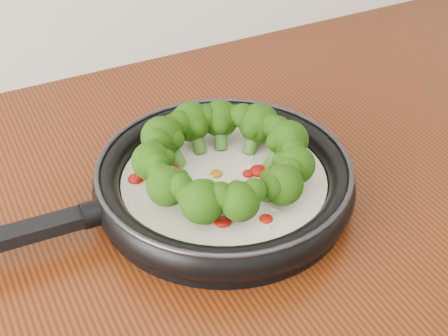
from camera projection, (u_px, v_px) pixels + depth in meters
name	position (u px, v px, depth m)	size (l,w,h in m)	color
skillet	(221.00, 176.00, 0.83)	(0.52, 0.34, 0.10)	black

